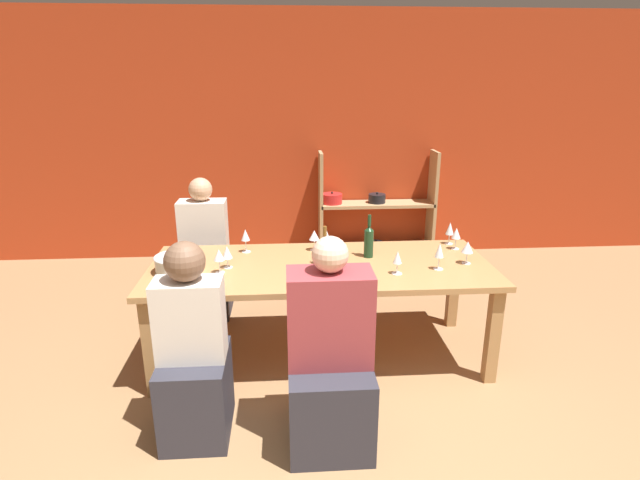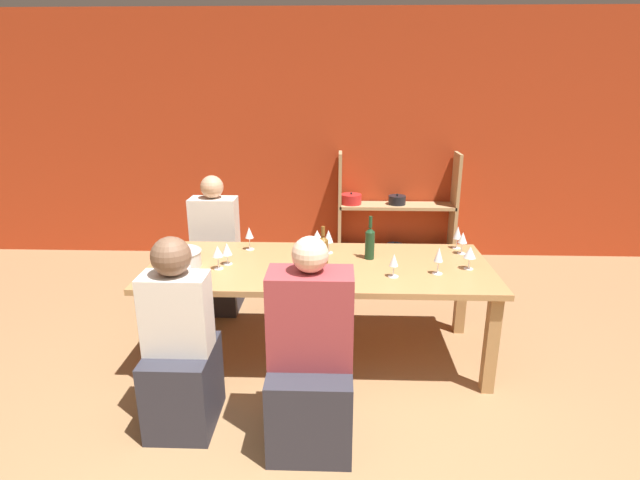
% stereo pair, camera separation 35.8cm
% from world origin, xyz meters
% --- Properties ---
extents(wall_back_red, '(8.80, 0.06, 2.70)m').
position_xyz_m(wall_back_red, '(0.00, 3.83, 1.35)').
color(wall_back_red, '#B23819').
rests_on(wall_back_red, ground_plane).
extents(shelf_unit, '(1.31, 0.30, 1.22)m').
position_xyz_m(shelf_unit, '(0.81, 3.63, 0.40)').
color(shelf_unit, tan).
rests_on(shelf_unit, ground_plane).
extents(dining_table, '(2.41, 0.98, 0.73)m').
position_xyz_m(dining_table, '(0.07, 1.49, 0.65)').
color(dining_table, '#AD7F4C').
rests_on(dining_table, ground_plane).
extents(mixing_bowl, '(0.31, 0.31, 0.11)m').
position_xyz_m(mixing_bowl, '(-0.91, 1.42, 0.79)').
color(mixing_bowl, '#B7BABC').
rests_on(mixing_bowl, dining_table).
extents(wine_bottle_green, '(0.07, 0.07, 0.29)m').
position_xyz_m(wine_bottle_green, '(0.10, 1.47, 0.84)').
color(wine_bottle_green, brown).
rests_on(wine_bottle_green, dining_table).
extents(wine_bottle_dark, '(0.07, 0.07, 0.32)m').
position_xyz_m(wine_bottle_dark, '(0.43, 1.63, 0.85)').
color(wine_bottle_dark, '#19381E').
rests_on(wine_bottle_dark, dining_table).
extents(wine_glass_red_a, '(0.07, 0.07, 0.16)m').
position_xyz_m(wine_glass_red_a, '(-0.58, 1.48, 0.84)').
color(wine_glass_red_a, white).
rests_on(wine_glass_red_a, dining_table).
extents(wine_glass_empty_a, '(0.07, 0.07, 0.18)m').
position_xyz_m(wine_glass_empty_a, '(0.13, 1.74, 0.86)').
color(wine_glass_empty_a, white).
rests_on(wine_glass_empty_a, dining_table).
extents(wine_glass_white_a, '(0.07, 0.07, 0.19)m').
position_xyz_m(wine_glass_white_a, '(0.87, 1.34, 0.86)').
color(wine_glass_white_a, white).
rests_on(wine_glass_white_a, dining_table).
extents(wine_glass_white_b, '(0.08, 0.08, 0.16)m').
position_xyz_m(wine_glass_white_b, '(1.10, 1.44, 0.85)').
color(wine_glass_white_b, white).
rests_on(wine_glass_white_b, dining_table).
extents(wine_glass_red_b, '(0.07, 0.07, 0.16)m').
position_xyz_m(wine_glass_red_b, '(0.57, 1.28, 0.84)').
color(wine_glass_red_b, white).
rests_on(wine_glass_red_b, dining_table).
extents(wine_glass_empty_b, '(0.07, 0.07, 0.17)m').
position_xyz_m(wine_glass_empty_b, '(-0.63, 1.38, 0.85)').
color(wine_glass_empty_b, white).
rests_on(wine_glass_empty_b, dining_table).
extents(wine_glass_empty_c, '(0.07, 0.07, 0.17)m').
position_xyz_m(wine_glass_empty_c, '(1.13, 1.76, 0.85)').
color(wine_glass_empty_c, white).
rests_on(wine_glass_empty_c, dining_table).
extents(wine_glass_red_c, '(0.07, 0.07, 0.18)m').
position_xyz_m(wine_glass_red_c, '(1.12, 1.88, 0.85)').
color(wine_glass_red_c, white).
rests_on(wine_glass_red_c, dining_table).
extents(wine_glass_empty_d, '(0.07, 0.07, 0.18)m').
position_xyz_m(wine_glass_empty_d, '(-0.48, 1.80, 0.86)').
color(wine_glass_empty_d, white).
rests_on(wine_glass_empty_d, dining_table).
extents(wine_glass_red_d, '(0.07, 0.07, 0.16)m').
position_xyz_m(wine_glass_red_d, '(-0.80, 1.21, 0.84)').
color(wine_glass_red_d, white).
rests_on(wine_glass_red_d, dining_table).
extents(wine_glass_empty_e, '(0.08, 0.08, 0.16)m').
position_xyz_m(wine_glass_empty_e, '(0.04, 1.80, 0.85)').
color(wine_glass_empty_e, white).
rests_on(wine_glass_empty_e, dining_table).
extents(person_near_a, '(0.46, 0.57, 1.22)m').
position_xyz_m(person_near_a, '(0.05, 0.61, 0.44)').
color(person_near_a, '#2D2D38').
rests_on(person_near_a, ground_plane).
extents(person_far_a, '(0.40, 0.50, 1.20)m').
position_xyz_m(person_far_a, '(-0.88, 2.32, 0.44)').
color(person_far_a, '#2D2D38').
rests_on(person_far_a, ground_plane).
extents(person_near_b, '(0.37, 0.47, 1.18)m').
position_xyz_m(person_near_b, '(-0.71, 0.70, 0.44)').
color(person_near_b, '#2D2D38').
rests_on(person_near_b, ground_plane).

